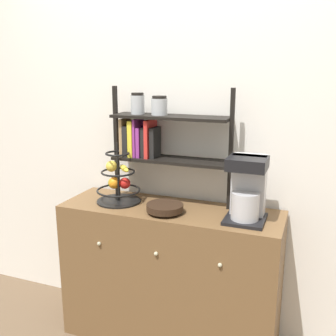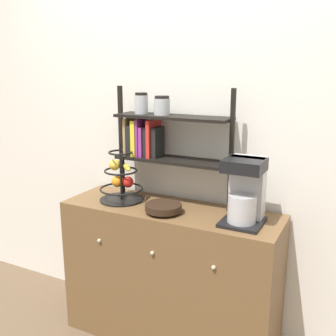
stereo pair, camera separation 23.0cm
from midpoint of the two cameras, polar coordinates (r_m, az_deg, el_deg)
name	(u,v)px [view 1 (the left image)]	position (r m, az deg, el deg)	size (l,w,h in m)	color
wall_back	(185,134)	(2.50, -0.20, 4.88)	(7.00, 0.05, 2.60)	silver
sideboard	(170,275)	(2.55, -2.39, -15.34)	(1.34, 0.45, 0.89)	brown
coffee_maker	(247,189)	(2.17, 8.48, -3.03)	(0.22, 0.24, 0.36)	black
fruit_stand	(118,182)	(2.49, -9.93, -2.12)	(0.28, 0.28, 0.38)	black
wooden_bowl	(164,208)	(2.29, -3.41, -5.82)	(0.21, 0.21, 0.05)	black
shelf_hutch	(154,135)	(2.43, -4.77, 4.81)	(0.77, 0.20, 0.71)	black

